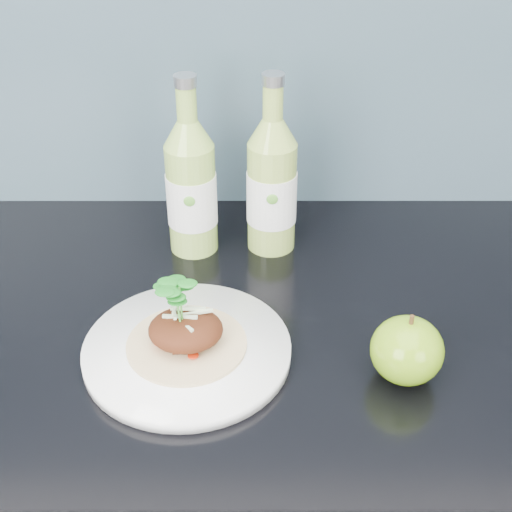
{
  "coord_description": "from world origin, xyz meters",
  "views": [
    {
      "loc": [
        -0.01,
        0.99,
        1.46
      ],
      "look_at": [
        -0.01,
        1.67,
        1.0
      ],
      "focal_mm": 50.0,
      "sensor_mm": 36.0,
      "label": 1
    }
  ],
  "objects_px": {
    "dinner_plate": "(187,351)",
    "cider_bottle_left": "(191,187)",
    "cider_bottle_right": "(272,185)",
    "green_apple": "(407,350)"
  },
  "relations": [
    {
      "from": "cider_bottle_left",
      "to": "cider_bottle_right",
      "type": "bearing_deg",
      "value": -17.05
    },
    {
      "from": "cider_bottle_left",
      "to": "cider_bottle_right",
      "type": "relative_size",
      "value": 1.0
    },
    {
      "from": "cider_bottle_left",
      "to": "cider_bottle_right",
      "type": "distance_m",
      "value": 0.11
    },
    {
      "from": "cider_bottle_right",
      "to": "green_apple",
      "type": "bearing_deg",
      "value": -66.79
    },
    {
      "from": "dinner_plate",
      "to": "cider_bottle_right",
      "type": "bearing_deg",
      "value": 66.86
    },
    {
      "from": "green_apple",
      "to": "cider_bottle_right",
      "type": "height_order",
      "value": "cider_bottle_right"
    },
    {
      "from": "dinner_plate",
      "to": "cider_bottle_right",
      "type": "relative_size",
      "value": 1.25
    },
    {
      "from": "dinner_plate",
      "to": "cider_bottle_left",
      "type": "xyz_separation_m",
      "value": [
        -0.01,
        0.23,
        0.09
      ]
    },
    {
      "from": "green_apple",
      "to": "cider_bottle_left",
      "type": "bearing_deg",
      "value": 133.66
    },
    {
      "from": "dinner_plate",
      "to": "cider_bottle_left",
      "type": "relative_size",
      "value": 1.25
    }
  ]
}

